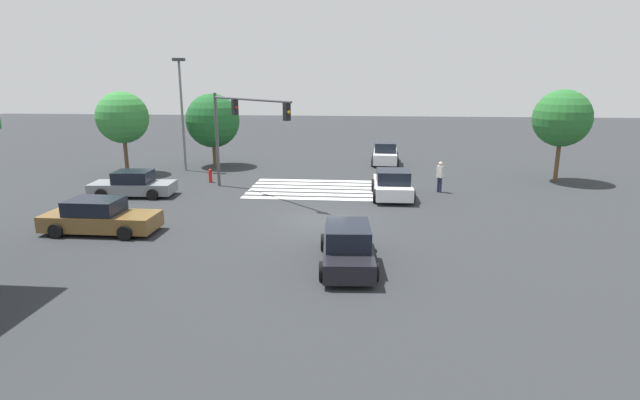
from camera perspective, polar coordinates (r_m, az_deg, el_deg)
ground_plane at (r=23.24m, az=-0.00°, el=-2.24°), size 124.39×124.39×0.00m
crosswalk_markings at (r=29.42m, az=1.12°, el=1.24°), size 9.48×5.35×0.01m
traffic_signal_mast at (r=28.25m, az=-9.39°, el=8.90°), size 5.41×5.41×5.54m
car_0 at (r=29.51m, az=-20.58°, el=1.64°), size 4.60×2.27×1.42m
car_1 at (r=27.57m, az=8.29°, el=1.74°), size 2.25×4.26×1.57m
car_2 at (r=23.16m, az=-23.88°, el=-1.81°), size 4.78×2.08×1.46m
car_3 at (r=17.61m, az=3.16°, el=-5.30°), size 2.18×4.81×1.52m
car_4 at (r=38.26m, az=7.47°, el=5.22°), size 2.13×4.39×1.66m
pedestrian at (r=29.29m, az=13.56°, el=2.78°), size 0.41×0.41×1.77m
street_light_pole_a at (r=36.08m, az=-15.54°, el=10.52°), size 0.80×0.36×7.67m
tree_corner_a at (r=34.48m, az=25.94°, el=8.39°), size 3.50×3.50×5.72m
tree_corner_b at (r=36.13m, az=-21.65°, el=8.75°), size 3.43×3.43×5.53m
tree_corner_c at (r=37.52m, az=-12.16°, el=8.85°), size 3.88×3.88×5.28m
fire_hydrant at (r=31.98m, az=-12.42°, el=2.73°), size 0.22×0.22×0.86m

